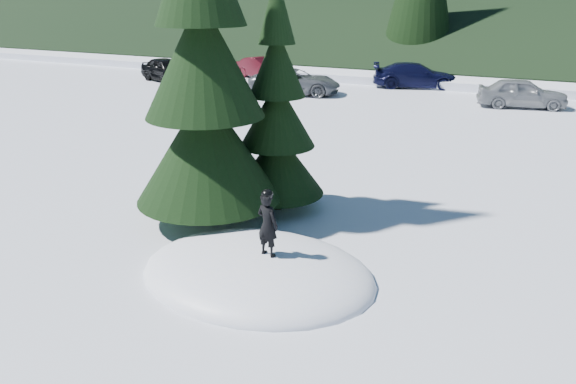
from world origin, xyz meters
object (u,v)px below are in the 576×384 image
at_px(child_skier, 268,225).
at_px(car_1, 263,68).
at_px(car_0, 167,70).
at_px(car_4, 522,93).
at_px(spruce_short, 277,122).
at_px(car_2, 295,82).
at_px(spruce_tall, 204,74).
at_px(car_3, 415,75).

height_order(child_skier, car_1, child_skier).
distance_m(car_0, car_1, 5.57).
height_order(car_1, car_4, car_4).
bearing_deg(spruce_short, car_4, 74.99).
bearing_deg(car_2, spruce_short, -171.99).
xyz_separation_m(spruce_tall, car_2, (-5.34, 15.85, -2.69)).
distance_m(car_1, car_3, 8.96).
distance_m(car_2, car_3, 6.83).
xyz_separation_m(car_2, car_3, (4.96, 4.70, 0.02)).
xyz_separation_m(car_1, car_2, (3.97, -4.02, 0.01)).
distance_m(spruce_tall, car_1, 22.11).
relative_size(child_skier, car_2, 0.26).
height_order(spruce_short, car_0, spruce_short).
bearing_deg(car_1, child_skier, -129.50).
relative_size(spruce_short, car_4, 1.41).
height_order(spruce_short, car_1, spruce_short).
bearing_deg(car_3, car_1, 76.93).
bearing_deg(car_0, car_2, -71.23).
xyz_separation_m(spruce_short, car_2, (-6.34, 14.45, -1.47)).
bearing_deg(car_2, car_4, -98.50).
xyz_separation_m(car_0, car_3, (13.35, 4.08, -0.02)).
relative_size(child_skier, car_1, 0.31).
relative_size(spruce_tall, car_0, 2.16).
distance_m(spruce_tall, car_3, 20.72).
distance_m(spruce_short, car_2, 15.84).
distance_m(spruce_tall, car_0, 21.59).
distance_m(car_2, car_4, 10.66).
xyz_separation_m(child_skier, car_1, (-11.75, 21.69, -0.45)).
height_order(car_1, car_3, car_3).
distance_m(car_1, car_2, 5.65).
distance_m(child_skier, car_2, 19.31).
distance_m(car_3, car_4, 6.54).
height_order(car_3, car_4, car_3).
relative_size(car_0, car_4, 1.04).
distance_m(spruce_short, child_skier, 3.68).
xyz_separation_m(spruce_tall, car_0, (-13.73, 16.46, -2.64)).
height_order(spruce_tall, car_4, spruce_tall).
bearing_deg(spruce_short, car_0, 134.36).
bearing_deg(car_1, spruce_tall, -132.83).
height_order(child_skier, car_4, child_skier).
distance_m(spruce_tall, car_2, 16.94).
bearing_deg(car_2, car_1, 28.99).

